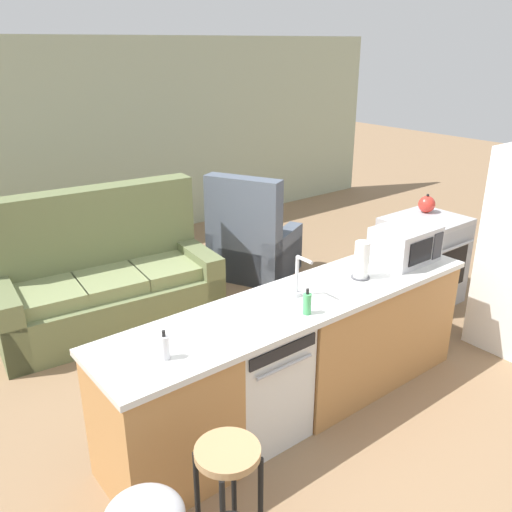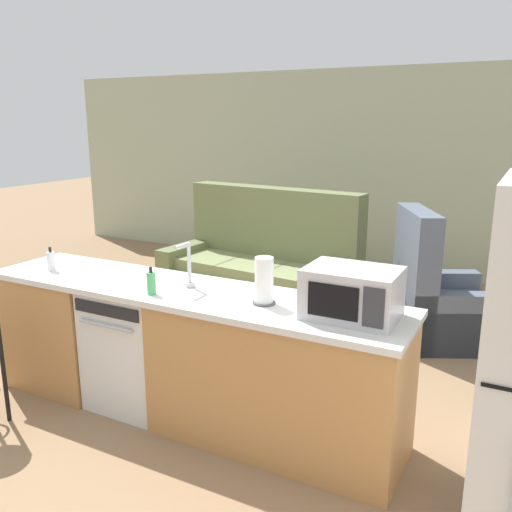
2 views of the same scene
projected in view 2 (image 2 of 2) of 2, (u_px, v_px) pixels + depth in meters
ground_plane at (170, 409)px, 3.77m from camera, size 24.00×24.00×0.00m
wall_back at (383, 173)px, 6.93m from camera, size 10.00×0.06×2.60m
kitchen_counter at (198, 360)px, 3.56m from camera, size 2.94×0.66×0.90m
dishwasher at (139, 346)px, 3.78m from camera, size 0.58×0.61×0.84m
microwave at (352, 293)px, 2.95m from camera, size 0.50×0.37×0.28m
sink_faucet at (188, 268)px, 3.48m from camera, size 0.07×0.18×0.30m
paper_towel_roll at (264, 281)px, 3.17m from camera, size 0.14×0.14×0.28m
soap_bottle at (151, 283)px, 3.36m from camera, size 0.06×0.06×0.18m
dish_soap_bottle at (51, 261)px, 3.88m from camera, size 0.06×0.06×0.18m
couch at (263, 273)px, 5.68m from camera, size 2.08×1.10×1.27m
armchair at (435, 303)px, 4.90m from camera, size 1.09×1.12×1.20m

